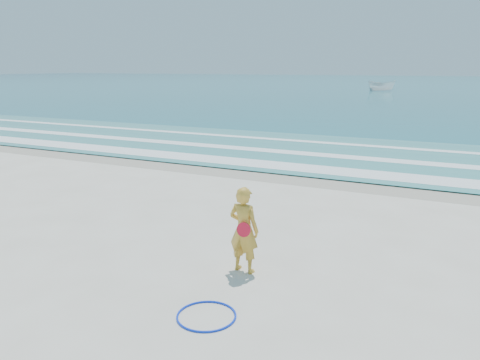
% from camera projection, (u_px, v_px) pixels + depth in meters
% --- Properties ---
extents(ground, '(400.00, 400.00, 0.00)m').
position_uv_depth(ground, '(117.00, 274.00, 8.77)').
color(ground, silver).
rests_on(ground, ground).
extents(wet_sand, '(400.00, 2.40, 0.00)m').
position_uv_depth(wet_sand, '(285.00, 175.00, 16.64)').
color(wet_sand, '#B2A893').
rests_on(wet_sand, ground).
extents(ocean, '(400.00, 190.00, 0.04)m').
position_uv_depth(ocean, '(440.00, 84.00, 100.68)').
color(ocean, '#19727F').
rests_on(ocean, ground).
extents(shallow, '(400.00, 10.00, 0.01)m').
position_uv_depth(shallow, '(324.00, 152.00, 21.01)').
color(shallow, '#59B7AD').
rests_on(shallow, ocean).
extents(foam_near, '(400.00, 1.40, 0.01)m').
position_uv_depth(foam_near, '(297.00, 167.00, 17.77)').
color(foam_near, white).
rests_on(foam_near, shallow).
extents(foam_mid, '(400.00, 0.90, 0.01)m').
position_uv_depth(foam_mid, '(319.00, 155.00, 20.31)').
color(foam_mid, white).
rests_on(foam_mid, shallow).
extents(foam_far, '(400.00, 0.60, 0.01)m').
position_uv_depth(foam_far, '(338.00, 144.00, 23.20)').
color(foam_far, white).
rests_on(foam_far, shallow).
extents(hoop, '(1.24, 1.24, 0.03)m').
position_uv_depth(hoop, '(206.00, 316.00, 7.25)').
color(hoop, '#0C30DB').
rests_on(hoop, ground).
extents(boat, '(4.51, 2.36, 1.66)m').
position_uv_depth(boat, '(382.00, 86.00, 71.97)').
color(boat, white).
rests_on(boat, ocean).
extents(woman, '(0.64, 0.45, 1.65)m').
position_uv_depth(woman, '(244.00, 230.00, 8.70)').
color(woman, gold).
rests_on(woman, ground).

